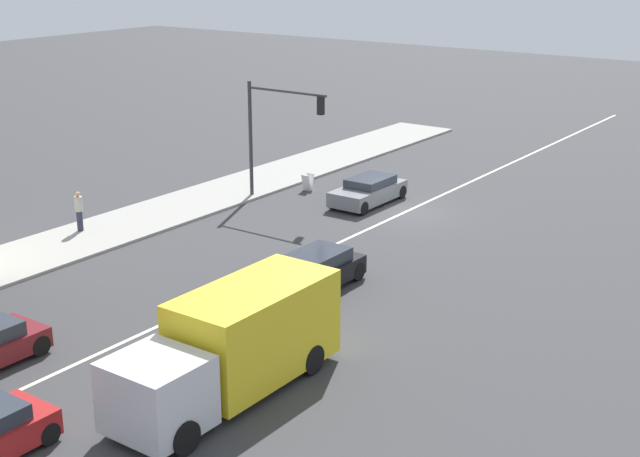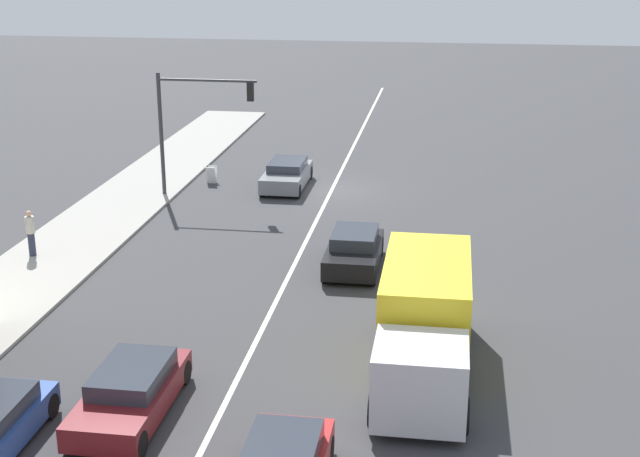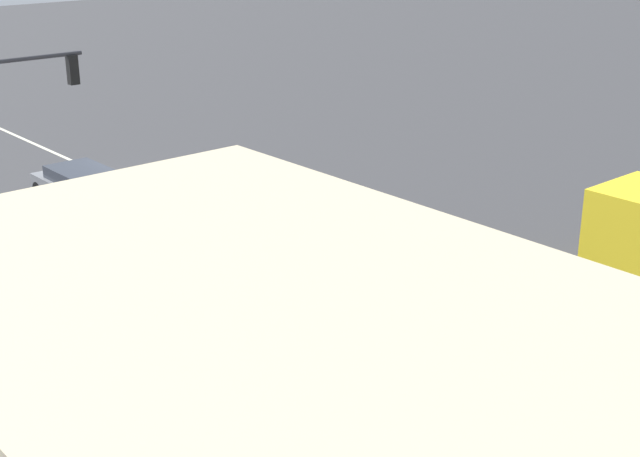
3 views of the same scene
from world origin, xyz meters
TOP-DOWN VIEW (x-y plane):
  - ground_plane at (0.00, 18.00)m, footprint 160.00×160.00m
  - lane_marking_center at (0.00, 0.00)m, footprint 0.16×60.00m
  - traffic_signal_main at (6.12, 2.18)m, footprint 4.59×0.34m
  - pedestrian at (9.82, 11.03)m, footprint 0.34×0.34m
  - warning_aframe_sign at (5.96, -0.32)m, footprint 0.45×0.53m
  - delivery_truck at (-5.00, 17.94)m, footprint 2.44×7.50m
  - suv_black at (-2.20, 10.23)m, footprint 1.87×4.03m
  - suv_grey at (2.20, -0.14)m, footprint 1.89×4.30m

SIDE VIEW (x-z plane):
  - ground_plane at x=0.00m, z-range 0.00..0.00m
  - lane_marking_center at x=0.00m, z-range 0.00..0.01m
  - warning_aframe_sign at x=5.96m, z-range 0.01..0.84m
  - suv_grey at x=2.20m, z-range -0.01..1.26m
  - suv_black at x=-2.20m, z-range -0.02..1.34m
  - pedestrian at x=9.82m, z-range 0.17..1.92m
  - delivery_truck at x=-5.00m, z-range 0.03..2.90m
  - traffic_signal_main at x=6.12m, z-range 1.10..6.70m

